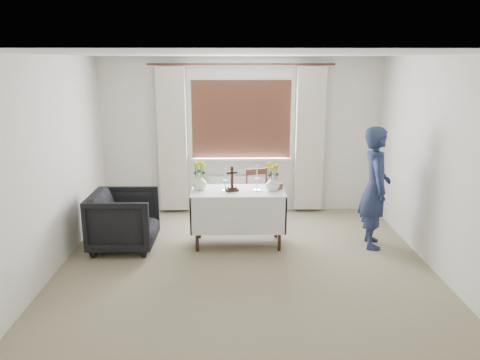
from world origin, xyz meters
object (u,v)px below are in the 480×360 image
altar_table (238,217)px  person (375,188)px  flower_vase_right (273,184)px  armchair (124,220)px  flower_vase_left (200,182)px  wooden_chair (260,196)px  wooden_cross (232,179)px

altar_table → person: person is taller
altar_table → flower_vase_right: 0.66m
altar_table → flower_vase_right: flower_vase_right is taller
altar_table → armchair: (-1.51, -0.10, 0.01)m
person → flower_vase_left: 2.33m
wooden_chair → person: person is taller
wooden_chair → wooden_cross: size_ratio=2.43×
wooden_chair → flower_vase_left: bearing=-150.4°
flower_vase_left → altar_table: bearing=-5.9°
altar_table → wooden_chair: 0.99m
person → flower_vase_left: person is taller
person → wooden_chair: bearing=62.0°
wooden_cross → flower_vase_right: (0.54, 0.01, -0.07)m
wooden_cross → wooden_chair: bearing=45.1°
wooden_chair → flower_vase_left: flower_vase_left is taller
wooden_cross → flower_vase_right: 0.54m
altar_table → armchair: size_ratio=1.46×
wooden_chair → person: size_ratio=0.50×
armchair → person: 3.35m
armchair → flower_vase_left: bearing=-81.2°
flower_vase_right → flower_vase_left: bearing=175.4°
flower_vase_left → flower_vase_right: flower_vase_left is taller
wooden_chair → wooden_cross: wooden_cross is taller
wooden_cross → flower_vase_right: bearing=-19.9°
armchair → flower_vase_right: bearing=-87.6°
armchair → flower_vase_right: flower_vase_right is taller
altar_table → flower_vase_left: (-0.51, 0.05, 0.48)m
wooden_chair → wooden_cross: 1.17m
flower_vase_left → flower_vase_right: size_ratio=1.05×
altar_table → wooden_cross: bearing=-158.0°
armchair → wooden_cross: bearing=-87.1°
wooden_chair → flower_vase_left: (-0.86, -0.87, 0.46)m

